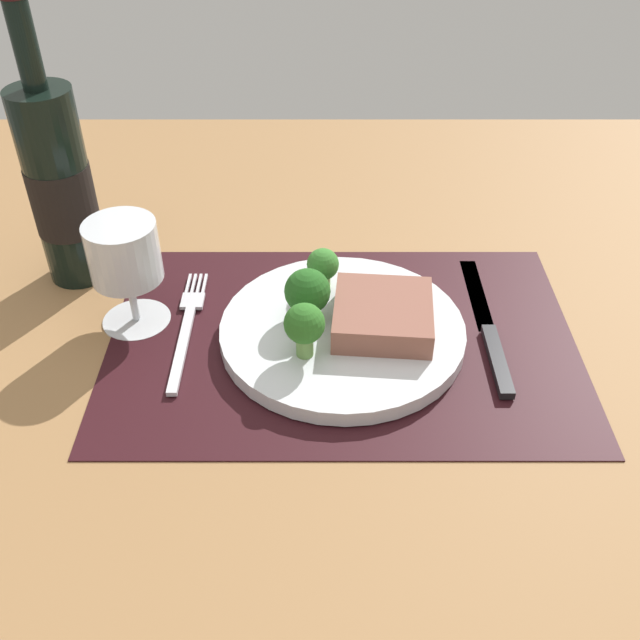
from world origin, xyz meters
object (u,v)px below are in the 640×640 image
fork (187,327)px  steak (383,316)px  knife (489,332)px  wine_glass (125,259)px  plate (342,331)px  wine_bottle (60,186)px

fork → steak: bearing=-8.0°
knife → wine_glass: bearing=172.5°
knife → fork: bearing=175.0°
steak → fork: 20.15cm
knife → wine_glass: 37.18cm
plate → wine_bottle: bearing=158.0°
plate → wine_glass: 22.68cm
steak → wine_bottle: wine_bottle is taller
fork → knife: size_ratio=0.83×
plate → wine_glass: bearing=171.7°
wine_bottle → fork: bearing=-37.7°
fork → knife: knife is taller
fork → wine_bottle: bearing=138.9°
fork → wine_glass: size_ratio=1.65×
fork → knife: 30.88cm
plate → wine_glass: (-21.45, 3.14, 6.66)cm
wine_glass → wine_bottle: bearing=132.6°
wine_bottle → knife: bearing=-14.4°
plate → knife: 14.96cm
plate → steak: steak is taller
fork → wine_bottle: 20.17cm
fork → knife: bearing=-5.1°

